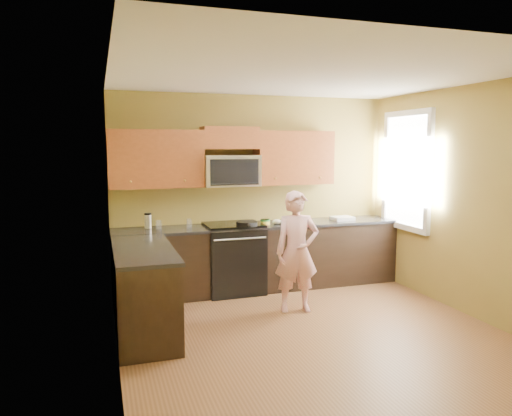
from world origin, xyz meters
name	(u,v)px	position (x,y,z in m)	size (l,w,h in m)	color
floor	(311,332)	(0.00, 0.00, 0.00)	(4.00, 4.00, 0.00)	brown
ceiling	(315,75)	(0.00, 0.00, 2.70)	(4.00, 4.00, 0.00)	white
wall_back	(254,191)	(0.00, 2.00, 1.35)	(4.00, 4.00, 0.00)	olive
wall_front	(444,246)	(0.00, -2.00, 1.35)	(4.00, 4.00, 0.00)	olive
wall_left	(113,217)	(-2.00, 0.00, 1.35)	(4.00, 4.00, 0.00)	olive
wall_right	(469,201)	(2.00, 0.00, 1.35)	(4.00, 4.00, 0.00)	olive
cabinet_back_run	(261,258)	(0.00, 1.70, 0.44)	(4.00, 0.60, 0.88)	black
cabinet_left_run	(144,292)	(-1.70, 0.60, 0.44)	(0.60, 1.60, 0.88)	black
countertop_back	(261,225)	(0.00, 1.69, 0.90)	(4.00, 0.62, 0.04)	black
countertop_left	(143,250)	(-1.69, 0.60, 0.90)	(0.62, 1.60, 0.04)	black
stove	(234,258)	(-0.40, 1.68, 0.47)	(0.76, 0.65, 0.95)	black
microwave	(231,186)	(-0.40, 1.80, 1.45)	(0.76, 0.40, 0.42)	silver
upper_cab_left	(157,188)	(-1.39, 1.83, 1.45)	(1.22, 0.33, 0.75)	brown
upper_cab_right	(293,184)	(0.54, 1.83, 1.45)	(1.12, 0.33, 0.75)	brown
upper_cab_over_mw	(230,138)	(-0.40, 1.83, 2.10)	(0.76, 0.33, 0.30)	brown
window	(407,171)	(1.98, 1.20, 1.65)	(0.06, 1.06, 1.66)	white
woman	(297,252)	(0.12, 0.70, 0.73)	(0.53, 0.35, 1.46)	#E97482
frying_pan	(247,226)	(-0.29, 1.43, 0.95)	(0.28, 0.49, 0.06)	black
butter_tub	(265,225)	(0.03, 1.60, 0.92)	(0.13, 0.13, 0.10)	yellow
toast_slice	(264,225)	(0.00, 1.55, 0.93)	(0.11, 0.11, 0.01)	#B27F47
napkin_a	(283,222)	(0.30, 1.60, 0.95)	(0.11, 0.12, 0.06)	silver
napkin_b	(277,222)	(0.21, 1.62, 0.95)	(0.12, 0.13, 0.07)	silver
dish_towel	(342,218)	(1.25, 1.67, 0.95)	(0.30, 0.24, 0.05)	white
travel_mug	(148,228)	(-1.52, 1.84, 0.92)	(0.09, 0.09, 0.20)	silver
glass_b	(159,225)	(-1.39, 1.71, 0.98)	(0.07, 0.07, 0.12)	silver
glass_c	(189,223)	(-1.00, 1.69, 0.98)	(0.07, 0.07, 0.12)	silver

